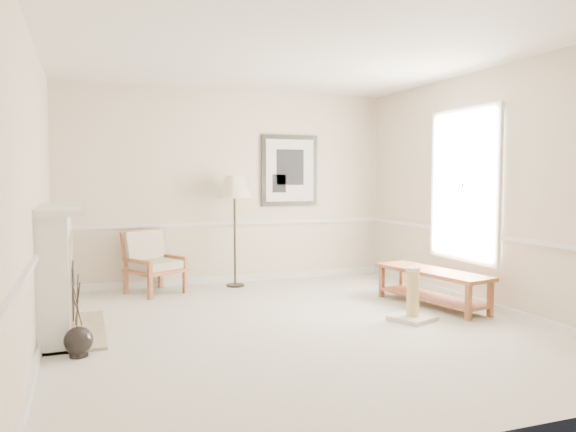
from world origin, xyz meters
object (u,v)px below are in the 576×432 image
at_px(floor_lamp, 235,190).
at_px(scratching_post, 413,304).
at_px(floor_vase, 79,341).
at_px(bench, 432,282).
at_px(armchair, 151,259).

distance_m(floor_lamp, scratching_post, 3.17).
distance_m(floor_vase, bench, 4.15).
height_order(armchair, floor_lamp, floor_lamp).
height_order(floor_vase, floor_lamp, floor_lamp).
distance_m(floor_vase, floor_lamp, 3.64).
distance_m(armchair, scratching_post, 3.63).
relative_size(floor_lamp, scratching_post, 2.71).
bearing_deg(floor_lamp, scratching_post, -62.36).
bearing_deg(bench, floor_lamp, 133.57).
xyz_separation_m(floor_lamp, bench, (1.97, -2.07, -1.11)).
xyz_separation_m(floor_lamp, scratching_post, (1.36, -2.59, -1.22)).
relative_size(bench, scratching_post, 2.77).
bearing_deg(floor_lamp, bench, -46.43).
bearing_deg(floor_vase, scratching_post, 1.03).
xyz_separation_m(armchair, bench, (3.17, -2.04, -0.16)).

